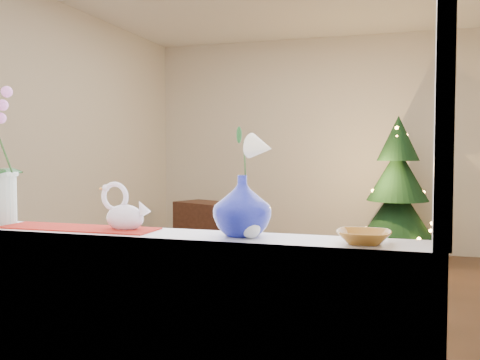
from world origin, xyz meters
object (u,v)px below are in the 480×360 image
(swan, at_px, (125,208))
(side_table, at_px, (211,230))
(amber_dish, at_px, (364,238))
(xmas_tree, at_px, (398,189))
(blue_vase, at_px, (242,201))
(paperweight, at_px, (251,229))

(swan, distance_m, side_table, 4.14)
(amber_dish, bearing_deg, side_table, 117.47)
(swan, height_order, amber_dish, swan)
(xmas_tree, height_order, side_table, xmas_tree)
(swan, distance_m, xmas_tree, 4.43)
(swan, height_order, blue_vase, blue_vase)
(paperweight, height_order, side_table, paperweight)
(paperweight, relative_size, amber_dish, 0.45)
(swan, height_order, paperweight, swan)
(swan, xyz_separation_m, side_table, (-1.08, 3.94, -0.69))
(blue_vase, height_order, side_table, blue_vase)
(blue_vase, distance_m, paperweight, 0.12)
(blue_vase, distance_m, side_table, 4.31)
(paperweight, bearing_deg, amber_dish, 1.69)
(swan, bearing_deg, xmas_tree, 90.16)
(amber_dish, xyz_separation_m, xmas_tree, (0.06, 4.34, -0.11))
(swan, bearing_deg, side_table, 119.10)
(xmas_tree, distance_m, side_table, 2.21)
(swan, relative_size, xmas_tree, 0.14)
(swan, bearing_deg, paperweight, 8.94)
(swan, relative_size, blue_vase, 0.82)
(blue_vase, bearing_deg, amber_dish, -4.83)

